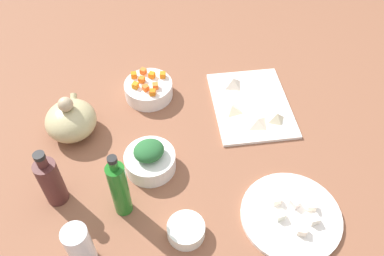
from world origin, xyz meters
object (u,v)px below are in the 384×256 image
object	(u,v)px
bowl_carrots	(149,90)
bottle_1	(51,181)
bowl_greens	(150,161)
bowl_small_side	(186,230)
teapot	(71,120)
drinking_glass_0	(80,247)
bottle_0	(119,189)
cutting_board	(251,105)
plate_tofu	(291,216)

from	to	relation	value
bowl_carrots	bottle_1	size ratio (longest dim) A/B	0.82
bowl_greens	bowl_small_side	world-z (taller)	bowl_greens
teapot	drinking_glass_0	bearing A→B (deg)	-168.04
bowl_greens	teapot	distance (cm)	27.71
bowl_small_side	bottle_1	xyz separation A→B (cm)	(12.01, 33.59, 5.98)
teapot	bottle_0	xyz separation A→B (cm)	(-27.33, -16.85, 4.20)
bowl_carrots	teapot	size ratio (longest dim) A/B	0.91
bowl_greens	bowl_carrots	size ratio (longest dim) A/B	0.92
cutting_board	bottle_1	xyz separation A→B (cm)	(-31.72, 56.15, 7.40)
cutting_board	bowl_small_side	bearing A→B (deg)	152.71
plate_tofu	bowl_greens	distance (cm)	40.26
plate_tofu	bowl_small_side	world-z (taller)	bowl_small_side
bowl_carrots	bottle_0	size ratio (longest dim) A/B	0.71
bottle_1	bottle_0	bearing A→B (deg)	-102.95
teapot	bottle_0	distance (cm)	32.38
bowl_small_side	drinking_glass_0	size ratio (longest dim) A/B	0.68
bowl_greens	bottle_1	bearing A→B (deg)	109.98
bowl_small_side	bottle_0	world-z (taller)	bottle_0
cutting_board	teapot	world-z (taller)	teapot
cutting_board	teapot	distance (cm)	56.15
drinking_glass_0	plate_tofu	bearing A→B (deg)	-80.05
drinking_glass_0	bowl_carrots	bearing A→B (deg)	-13.91
cutting_board	bowl_carrots	xyz separation A→B (cm)	(6.27, 32.92, 2.12)
bowl_small_side	bottle_0	size ratio (longest dim) A/B	0.43
bottle_1	cutting_board	bearing A→B (deg)	-60.54
bowl_carrots	bowl_small_side	size ratio (longest dim) A/B	1.65
bowl_carrots	plate_tofu	bearing A→B (deg)	-141.22
plate_tofu	bowl_carrots	world-z (taller)	bowl_carrots
bottle_1	drinking_glass_0	size ratio (longest dim) A/B	1.37
bottle_0	drinking_glass_0	xyz separation A→B (cm)	(-13.46, 8.22, -2.56)
bottle_0	bottle_1	distance (cm)	18.23
bottle_0	drinking_glass_0	world-z (taller)	bottle_0
cutting_board	bottle_0	xyz separation A→B (cm)	(-35.79, 38.45, 8.99)
cutting_board	bowl_small_side	world-z (taller)	bowl_small_side
cutting_board	bowl_small_side	distance (cm)	49.22
cutting_board	plate_tofu	xyz separation A→B (cm)	(-40.28, -4.48, 0.10)
bowl_small_side	plate_tofu	bearing A→B (deg)	-82.73
bowl_carrots	bottle_0	distance (cm)	42.97
plate_tofu	bottle_0	bearing A→B (deg)	84.03
bowl_small_side	teapot	world-z (taller)	teapot
plate_tofu	bowl_carrots	distance (cm)	59.74
drinking_glass_0	bowl_greens	bearing A→B (deg)	-29.45
bowl_carrots	drinking_glass_0	xyz separation A→B (cm)	(-55.52, 13.75, 4.31)
teapot	bottle_1	distance (cm)	23.42
plate_tofu	bowl_greens	world-z (taller)	bowl_greens
cutting_board	bowl_carrots	world-z (taller)	bowl_carrots
bottle_1	plate_tofu	bearing A→B (deg)	-98.04
bottle_1	drinking_glass_0	world-z (taller)	bottle_1
bowl_greens	bottle_0	world-z (taller)	bottle_0
bowl_carrots	drinking_glass_0	bearing A→B (deg)	166.09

